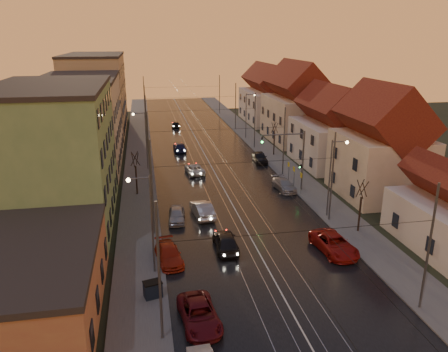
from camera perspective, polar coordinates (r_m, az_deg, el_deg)
ground at (r=34.61m, az=6.19°, el=-12.77°), size 160.00×160.00×0.00m
road at (r=71.22m, az=-2.95°, el=3.57°), size 16.00×120.00×0.04m
sidewalk_left at (r=70.64m, az=-11.03°, el=3.19°), size 4.00×120.00×0.15m
sidewalk_right at (r=73.14m, az=4.85°, el=3.96°), size 4.00×120.00×0.15m
tram_rail_0 at (r=70.97m, az=-4.72°, el=3.51°), size 0.06×120.00×0.03m
tram_rail_1 at (r=71.12m, az=-3.57°, el=3.57°), size 0.06×120.00×0.03m
tram_rail_2 at (r=71.31m, az=-2.34°, el=3.63°), size 0.06×120.00×0.03m
tram_rail_3 at (r=71.52m, az=-1.20°, el=3.68°), size 0.06×120.00×0.03m
apartment_left_0 at (r=31.72m, az=-25.28°, el=-12.91°), size 10.00×14.00×4.50m
apartment_left_1 at (r=44.68m, az=-21.17°, el=2.28°), size 10.00×18.00×13.00m
apartment_left_2 at (r=64.07m, az=-18.10°, el=6.58°), size 10.00×20.00×12.00m
apartment_left_3 at (r=87.50m, az=-16.29°, el=10.22°), size 10.00×24.00×14.00m
house_right_1 at (r=52.04m, az=19.82°, el=3.32°), size 8.67×10.20×10.80m
house_right_2 at (r=63.46m, az=13.96°, el=5.57°), size 9.18×12.24×9.20m
house_right_3 at (r=76.92m, az=9.47°, el=8.82°), size 9.18×14.28×11.50m
house_right_4 at (r=93.97m, az=5.72°, el=10.11°), size 9.18×16.32×10.00m
catenary_pole_l_0 at (r=25.97m, az=-8.45°, el=-12.58°), size 0.16×0.16×9.00m
catenary_pole_r_0 at (r=31.36m, az=25.17°, el=-8.61°), size 0.16×0.16×9.00m
catenary_pole_l_1 at (r=39.65m, az=-9.38°, el=-1.64°), size 0.16×0.16×9.00m
catenary_pole_r_1 at (r=43.37m, az=13.94°, el=-0.22°), size 0.16×0.16×9.00m
catenary_pole_l_2 at (r=54.04m, az=-9.82°, el=3.60°), size 0.16×0.16×9.00m
catenary_pole_r_2 at (r=56.83m, az=7.82°, el=4.39°), size 0.16×0.16×9.00m
catenary_pole_l_3 at (r=68.69m, az=-10.07°, el=6.62°), size 0.16×0.16×9.00m
catenary_pole_r_3 at (r=70.90m, az=4.06°, el=7.19°), size 0.16×0.16×9.00m
catenary_pole_l_4 at (r=83.47m, az=-10.24°, el=8.57°), size 0.16×0.16×9.00m
catenary_pole_r_4 at (r=85.30m, az=1.52°, el=9.04°), size 0.16×0.16×9.00m
catenary_pole_l_5 at (r=101.28m, az=-10.38°, el=10.16°), size 0.16×0.16×9.00m
catenary_pole_r_5 at (r=102.80m, az=-0.59°, el=10.55°), size 0.16×0.16×9.00m
street_lamp_0 at (r=32.97m, az=-9.96°, el=-5.05°), size 1.75×0.32×8.00m
street_lamp_1 at (r=44.33m, az=14.05°, el=0.68°), size 1.75×0.32×8.00m
street_lamp_2 at (r=59.80m, az=-10.44°, el=5.31°), size 1.75×0.32×8.00m
street_lamp_3 at (r=77.64m, az=3.13°, el=8.43°), size 1.75×0.32×8.00m
traffic_light_mast at (r=51.11m, az=9.26°, el=2.92°), size 5.30×0.32×7.20m
bare_tree_0 at (r=50.75m, az=-11.41°, el=0.20°), size 1.09×1.09×5.11m
bare_tree_1 at (r=42.21m, az=17.37°, el=-3.94°), size 1.09×1.09×5.11m
bare_tree_2 at (r=67.09m, az=6.58°, el=4.75°), size 1.09×1.09×5.11m
driving_car_0 at (r=37.78m, az=0.22°, el=-8.51°), size 1.99×4.69×1.58m
driving_car_1 at (r=44.43m, az=-2.86°, el=-4.37°), size 2.19×4.91×1.57m
driving_car_2 at (r=58.29m, az=-3.87°, el=0.93°), size 2.55×4.77×1.27m
driving_car_3 at (r=69.84m, az=-5.81°, el=3.77°), size 1.92×4.66×1.35m
driving_car_4 at (r=88.25m, az=-6.33°, el=6.69°), size 1.79×3.85×1.28m
parked_left_1 at (r=29.14m, az=-3.25°, el=-17.61°), size 2.69×5.09×1.36m
parked_left_2 at (r=36.26m, az=-7.23°, el=-10.10°), size 2.42×4.72×1.31m
parked_left_3 at (r=43.58m, az=-6.20°, el=-5.07°), size 1.92×4.08×1.35m
parked_right_0 at (r=38.55m, az=14.17°, el=-8.60°), size 2.97×5.61×1.50m
parked_right_1 at (r=52.41m, az=7.85°, el=-1.15°), size 2.23×4.64×1.30m
parked_right_2 at (r=63.65m, az=4.71°, el=2.47°), size 2.00×4.46×1.49m
dumpster at (r=31.80m, az=-9.29°, el=-14.45°), size 1.36×1.08×1.10m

